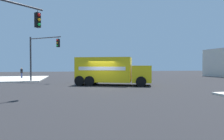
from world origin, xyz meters
The scene contains 6 objects.
ground_plane centered at (0.00, 0.00, 0.00)m, with size 100.00×100.00×0.00m, color black.
sidewalk_corner_near centered at (-12.76, -12.76, 0.07)m, with size 12.07×12.07×0.14m, color beige.
delivery_truck centered at (-1.18, 1.14, 1.51)m, with size 5.35×8.10×2.91m.
traffic_light_secondary centered at (-6.57, -6.57, 3.84)m, with size 2.90×3.92×5.55m.
pickup_maroon centered at (-10.85, 2.80, 0.73)m, with size 2.27×5.21×1.38m.
pedestrian_crossing centered at (-13.27, -10.21, 1.05)m, with size 0.51×0.30×1.60m.
Camera 1 is at (18.01, -3.25, 2.03)m, focal length 29.97 mm.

